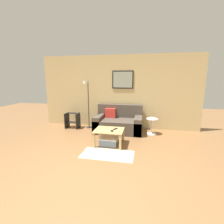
{
  "coord_description": "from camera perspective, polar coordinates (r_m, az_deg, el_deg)",
  "views": [
    {
      "loc": [
        0.91,
        -2.31,
        1.74
      ],
      "look_at": [
        0.06,
        1.95,
        0.85
      ],
      "focal_mm": 26.0,
      "sensor_mm": 36.0,
      "label": 1
    }
  ],
  "objects": [
    {
      "name": "coffee_table",
      "position": [
        4.36,
        -1.03,
        -7.25
      ],
      "size": [
        0.76,
        0.63,
        0.41
      ],
      "color": "tan",
      "rests_on": "ground_plane"
    },
    {
      "name": "side_table",
      "position": [
        5.32,
        13.83,
        -4.41
      ],
      "size": [
        0.36,
        0.36,
        0.51
      ],
      "color": "white",
      "rests_on": "ground_plane"
    },
    {
      "name": "storage_bin",
      "position": [
        4.42,
        -1.0,
        -10.12
      ],
      "size": [
        0.47,
        0.44,
        0.21
      ],
      "color": "slate",
      "rests_on": "ground_plane"
    },
    {
      "name": "area_rug",
      "position": [
        3.93,
        -1.6,
        -14.64
      ],
      "size": [
        1.23,
        0.61,
        0.01
      ],
      "primitive_type": "cube",
      "color": "#B2B79E",
      "rests_on": "ground_plane"
    },
    {
      "name": "remote_control",
      "position": [
        4.37,
        1.18,
        -5.95
      ],
      "size": [
        0.11,
        0.15,
        0.02
      ],
      "primitive_type": "cube",
      "rotation": [
        0.0,
        0.0,
        -0.54
      ],
      "color": "black",
      "rests_on": "coffee_table"
    },
    {
      "name": "couch",
      "position": [
        5.48,
        2.27,
        -3.77
      ],
      "size": [
        1.56,
        0.93,
        0.87
      ],
      "color": "#4C4238",
      "rests_on": "ground_plane"
    },
    {
      "name": "cell_phone",
      "position": [
        4.23,
        0.0,
        -6.65
      ],
      "size": [
        0.1,
        0.15,
        0.01
      ],
      "primitive_type": "cube",
      "rotation": [
        0.0,
        0.0,
        0.29
      ],
      "color": "black",
      "rests_on": "coffee_table"
    },
    {
      "name": "book_stack",
      "position": [
        5.25,
        13.89,
        -2.11
      ],
      "size": [
        0.21,
        0.16,
        0.04
      ],
      "color": "#4C4C51",
      "rests_on": "side_table"
    },
    {
      "name": "floor_lamp",
      "position": [
        5.66,
        -8.74,
        4.87
      ],
      "size": [
        0.2,
        0.43,
        1.67
      ],
      "color": "black",
      "rests_on": "ground_plane"
    },
    {
      "name": "wall_back",
      "position": [
        5.79,
        2.22,
        7.04
      ],
      "size": [
        5.6,
        0.09,
        2.55
      ],
      "color": "tan",
      "rests_on": "ground_plane"
    },
    {
      "name": "step_stool",
      "position": [
        6.0,
        -13.73,
        -2.75
      ],
      "size": [
        0.46,
        0.36,
        0.54
      ],
      "color": "black",
      "rests_on": "ground_plane"
    },
    {
      "name": "ground_plane",
      "position": [
        3.03,
        -9.17,
        -23.64
      ],
      "size": [
        16.0,
        16.0,
        0.0
      ],
      "primitive_type": "plane",
      "color": "brown"
    }
  ]
}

